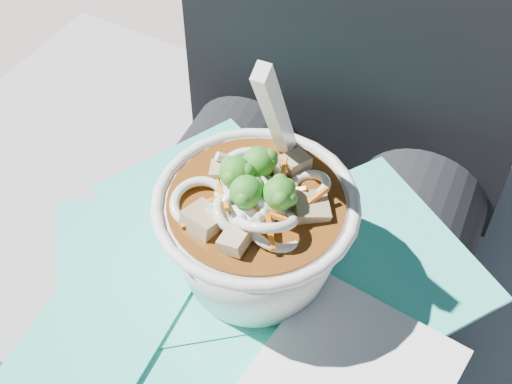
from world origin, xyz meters
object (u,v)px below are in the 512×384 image
at_px(plastic_bag, 239,284).
at_px(udon_bowl, 256,227).
at_px(lap, 246,344).
at_px(person_body, 286,247).
at_px(stone_ledge, 295,359).

xyz_separation_m(plastic_bag, udon_bowl, (0.01, 0.01, 0.06)).
relative_size(lap, udon_bowl, 2.38).
distance_m(lap, plastic_bag, 0.08).
bearing_deg(udon_bowl, lap, -88.22).
distance_m(person_body, plastic_bag, 0.10).
relative_size(stone_ledge, plastic_bag, 2.58).
relative_size(person_body, plastic_bag, 2.52).
xyz_separation_m(lap, person_body, (0.00, 0.09, 0.03)).
xyz_separation_m(lap, udon_bowl, (-0.00, 0.02, 0.14)).
bearing_deg(stone_ledge, lap, -90.00).
bearing_deg(person_body, stone_ledge, 90.00).
height_order(lap, plastic_bag, plastic_bag).
height_order(stone_ledge, plastic_bag, plastic_bag).
bearing_deg(udon_bowl, stone_ledge, 89.68).
relative_size(person_body, udon_bowl, 4.86).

